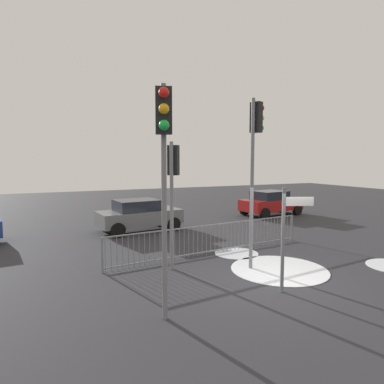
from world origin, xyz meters
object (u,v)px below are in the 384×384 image
(car_grey_far, at_px, (139,215))
(car_red_trailing, at_px, (271,202))
(traffic_light_foreground_left, at_px, (255,146))
(traffic_light_mid_right, at_px, (173,176))
(direction_sign_post, at_px, (286,234))
(traffic_light_foreground_right, at_px, (164,150))

(car_grey_far, height_order, car_red_trailing, same)
(car_grey_far, bearing_deg, traffic_light_foreground_left, -82.19)
(traffic_light_mid_right, xyz_separation_m, car_red_trailing, (8.93, 6.91, -2.06))
(traffic_light_mid_right, xyz_separation_m, traffic_light_foreground_left, (2.25, -0.99, 0.92))
(car_red_trailing, bearing_deg, traffic_light_foreground_left, -138.61)
(direction_sign_post, distance_m, car_grey_far, 8.85)
(direction_sign_post, bearing_deg, car_grey_far, 120.39)
(traffic_light_mid_right, distance_m, traffic_light_foreground_right, 3.58)
(traffic_light_mid_right, relative_size, car_red_trailing, 0.96)
(traffic_light_mid_right, height_order, traffic_light_foreground_left, traffic_light_foreground_left)
(car_red_trailing, bearing_deg, traffic_light_mid_right, -150.67)
(traffic_light_foreground_left, bearing_deg, direction_sign_post, -33.10)
(car_red_trailing, bearing_deg, direction_sign_post, -134.07)
(car_grey_far, bearing_deg, direction_sign_post, -87.94)
(traffic_light_mid_right, xyz_separation_m, car_grey_far, (0.49, 5.77, -2.06))
(direction_sign_post, bearing_deg, traffic_light_foreground_left, 99.92)
(traffic_light_foreground_right, xyz_separation_m, car_red_trailing, (10.36, 10.12, -2.76))
(car_grey_far, distance_m, car_red_trailing, 8.52)
(direction_sign_post, height_order, car_red_trailing, direction_sign_post)
(direction_sign_post, distance_m, car_red_trailing, 12.16)
(traffic_light_mid_right, relative_size, car_grey_far, 0.97)
(car_red_trailing, bearing_deg, traffic_light_foreground_right, -144.09)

